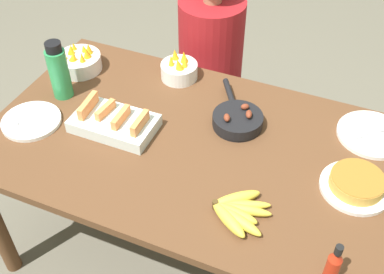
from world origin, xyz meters
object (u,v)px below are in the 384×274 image
Objects in this scene: water_bottle at (59,71)px; empty_plate_near_front at (31,121)px; fruit_bowl_citrus at (179,69)px; hot_sauce_bottle at (333,265)px; fruit_bowl_mango at (79,61)px; melon_tray at (114,122)px; frittata_plate_center at (356,184)px; skillet at (237,119)px; person_figure at (210,79)px; empty_plate_far_left at (372,134)px; banana_bunch at (236,211)px.

empty_plate_near_front is at bearing -94.63° from water_bottle.
hot_sauce_bottle is (0.81, -0.73, 0.03)m from fruit_bowl_citrus.
fruit_bowl_mango is 1.39m from hot_sauce_bottle.
water_bottle is at bearing -142.77° from fruit_bowl_citrus.
melon_tray reaches higher than frittata_plate_center.
hot_sauce_bottle is at bearing -19.45° from water_bottle.
skillet is 1.99× the size of fruit_bowl_citrus.
person_figure is at bearing 62.19° from empty_plate_near_front.
person_figure reaches higher than frittata_plate_center.
fruit_bowl_citrus reaches higher than fruit_bowl_mango.
water_bottle is 0.22× the size of person_figure.
fruit_bowl_mango is (-1.28, -0.06, 0.03)m from empty_plate_far_left.
empty_plate_near_front and empty_plate_far_left have the same top height.
fruit_bowl_mango is at bearing 153.76° from hot_sauce_bottle.
person_figure reaches higher than banana_bunch.
melon_tray is 1.21× the size of empty_plate_far_left.
frittata_plate_center is at bearing -93.07° from empty_plate_far_left.
person_figure reaches higher than water_bottle.
fruit_bowl_citrus is at bearing 137.88° from hot_sauce_bottle.
person_figure is (0.44, 0.84, -0.24)m from empty_plate_near_front.
water_bottle reaches higher than fruit_bowl_citrus.
water_bottle is (0.02, 0.20, 0.11)m from empty_plate_near_front.
skillet is (0.44, 0.21, -0.00)m from melon_tray.
banana_bunch is 0.45m from skillet.
fruit_bowl_citrus is 1.09m from hot_sauce_bottle.
empty_plate_near_front is (-0.76, -0.31, -0.02)m from skillet.
melon_tray is 2.05× the size of hot_sauce_bottle.
person_figure is (-0.80, 0.68, -0.26)m from frittata_plate_center.
skillet is at bearing 25.54° from melon_tray.
empty_plate_far_left is at bearing 19.68° from empty_plate_near_front.
banana_bunch is at bearing -64.26° from person_figure.
empty_plate_far_left is 0.93m from person_figure.
water_bottle is (-0.74, -0.11, 0.09)m from skillet.
hot_sauce_bottle reaches higher than fruit_bowl_mango.
fruit_bowl_mango is at bearing -135.96° from person_figure.
empty_plate_near_front is 0.87× the size of empty_plate_far_left.
banana_bunch reaches higher than empty_plate_near_front.
melon_tray is 1.32× the size of frittata_plate_center.
banana_bunch is 1.44× the size of hot_sauce_bottle.
fruit_bowl_mango is at bearing 151.26° from banana_bunch.
hot_sauce_bottle is (0.91, -0.33, 0.04)m from melon_tray.
frittata_plate_center is at bearing -23.31° from fruit_bowl_citrus.
person_figure is at bearing 139.50° from frittata_plate_center.
hot_sauce_bottle reaches higher than fruit_bowl_citrus.
skillet is at bearing -164.29° from empty_plate_far_left.
frittata_plate_center is 1.25m from empty_plate_near_front.
person_figure is (0.42, 0.63, -0.35)m from water_bottle.
empty_plate_far_left is (0.02, 0.30, -0.02)m from frittata_plate_center.
person_figure reaches higher than fruit_bowl_citrus.
fruit_bowl_mango is at bearing 139.76° from melon_tray.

